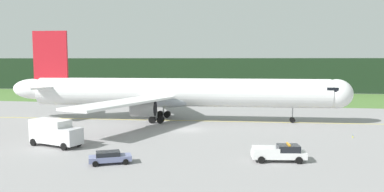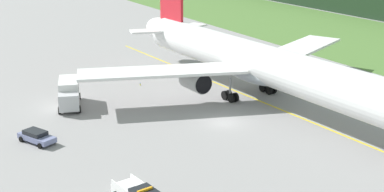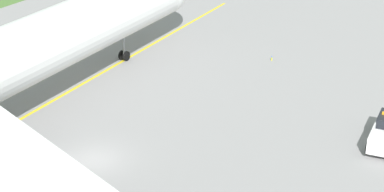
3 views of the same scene
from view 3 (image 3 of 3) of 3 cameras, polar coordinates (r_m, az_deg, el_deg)
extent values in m
plane|color=gray|center=(47.48, -8.22, -5.27)|extent=(320.00, 320.00, 0.00)
cube|color=silver|center=(37.60, -13.48, -6.32)|extent=(11.66, 21.42, 0.35)
cylinder|color=#A2A2A2|center=(41.70, -15.20, -5.41)|extent=(3.94, 2.76, 2.55)
cylinder|color=black|center=(42.93, -13.46, -4.32)|extent=(0.25, 2.35, 2.35)
cylinder|color=gray|center=(64.09, -5.68, 4.42)|extent=(0.20, 0.20, 2.57)
cylinder|color=black|center=(64.67, -5.83, 3.38)|extent=(0.91, 0.27, 0.90)
cylinder|color=black|center=(64.39, -5.45, 3.31)|extent=(0.91, 0.27, 0.90)
cube|color=silver|center=(49.32, 14.66, -2.98)|extent=(2.72, 0.45, 0.45)
cylinder|color=black|center=(52.68, 15.14, -2.37)|extent=(0.78, 0.34, 0.76)
cylinder|color=black|center=(49.23, 14.35, -4.20)|extent=(0.78, 0.34, 0.76)
cylinder|color=yellow|center=(64.65, 6.62, 3.07)|extent=(0.10, 0.10, 0.32)
sphere|color=blue|center=(64.57, 6.63, 3.24)|extent=(0.12, 0.12, 0.12)
camera|label=1|loc=(52.83, 63.80, -3.15)|focal=35.62mm
camera|label=2|loc=(79.82, 36.63, 18.55)|focal=49.53mm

